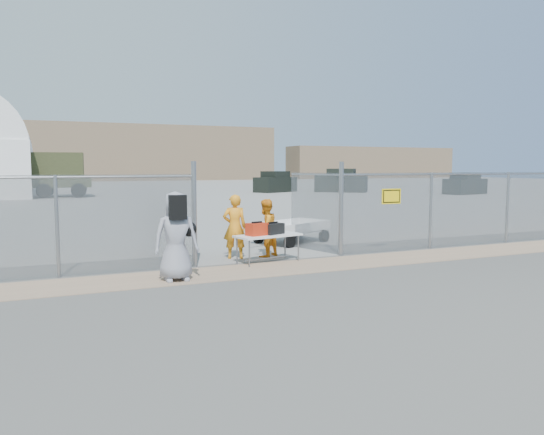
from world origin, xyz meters
name	(u,v)px	position (x,y,z in m)	size (l,w,h in m)	color
ground	(309,276)	(0.00, 0.00, 0.00)	(160.00, 160.00, 0.00)	#3D3D3D
tarmac_inside	(101,191)	(0.00, 42.00, 0.01)	(160.00, 80.00, 0.01)	gray
dirt_strip	(289,267)	(0.00, 1.00, 0.01)	(44.00, 1.60, 0.01)	tan
distant_hills	(109,152)	(5.00, 78.00, 4.50)	(140.00, 6.00, 9.00)	#7F684F
chain_link_fence	(272,217)	(0.00, 2.00, 1.10)	(40.00, 0.20, 2.20)	gray
folding_table	(268,249)	(-0.19, 1.81, 0.35)	(1.66, 0.69, 0.70)	white
orange_bag	(257,229)	(-0.51, 1.76, 0.85)	(0.48, 0.32, 0.30)	red
black_duffel	(273,229)	(-0.05, 1.84, 0.84)	(0.55, 0.32, 0.26)	black
security_worker_left	(235,227)	(-0.76, 2.65, 0.83)	(0.61, 0.40, 1.66)	orange
security_worker_right	(266,228)	(0.08, 2.60, 0.76)	(0.74, 0.58, 1.52)	orange
visitor	(176,236)	(-2.76, 0.67, 0.93)	(0.91, 0.59, 1.87)	#91929E
utility_trailer	(292,232)	(1.81, 4.60, 0.36)	(2.95, 1.52, 0.72)	white
military_truck	(42,175)	(-5.11, 33.69, 1.69)	(7.10, 2.62, 3.38)	#373B20
parked_vehicle_near	(275,182)	(14.37, 33.93, 0.93)	(4.09, 1.85, 1.85)	black
parked_vehicle_mid	(341,181)	(19.93, 31.66, 1.04)	(4.60, 2.08, 2.08)	black
parked_vehicle_far	(465,184)	(27.58, 24.28, 0.88)	(3.90, 1.76, 1.76)	black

